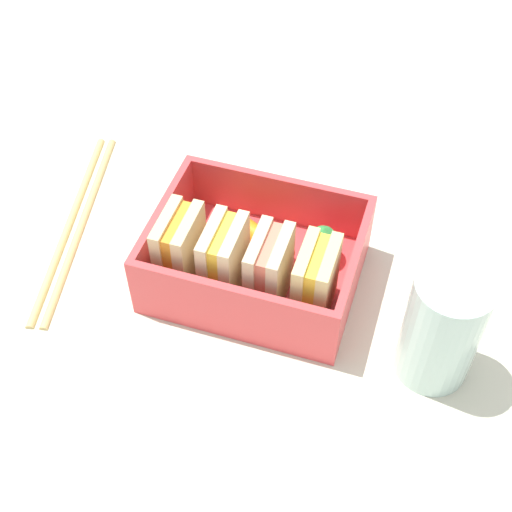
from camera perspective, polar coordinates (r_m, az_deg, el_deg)
name	(u,v)px	position (r cm, az deg, el deg)	size (l,w,h in cm)	color
ground_plane	(256,286)	(57.89, 0.00, -2.39)	(120.00, 120.00, 2.00)	beige
bento_tray	(256,273)	(56.65, 0.00, -1.39)	(15.81, 12.25, 1.20)	#D74043
bento_rim	(256,249)	(54.43, 0.00, 0.55)	(15.81, 12.25, 4.60)	#D74043
sandwich_left	(315,282)	(51.50, 4.77, -2.06)	(2.56, 4.70, 6.26)	#DCC67E
sandwich_center_left	(269,270)	(52.01, 1.04, -1.14)	(2.56, 4.70, 6.26)	beige
sandwich_center	(224,259)	(52.75, -2.60, -0.24)	(2.56, 4.70, 6.26)	beige
sandwich_center_right	(180,248)	(53.70, -6.12, 0.63)	(2.56, 4.70, 6.26)	#DCBD84
strawberry_far_left	(322,245)	(55.99, 5.34, 0.91)	(2.84, 2.84, 3.44)	red
carrot_stick_left	(267,242)	(56.97, 0.85, 1.16)	(1.60, 1.60, 5.15)	orange
carrot_stick_far_left	(213,231)	(57.96, -3.44, 2.04)	(1.48, 1.48, 4.36)	orange
chopstick_pair	(75,222)	(62.65, -14.28, 2.66)	(6.18, 21.79, 0.70)	tan
drinking_glass	(442,328)	(50.05, 14.64, -5.60)	(5.30, 5.30, 9.40)	silver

